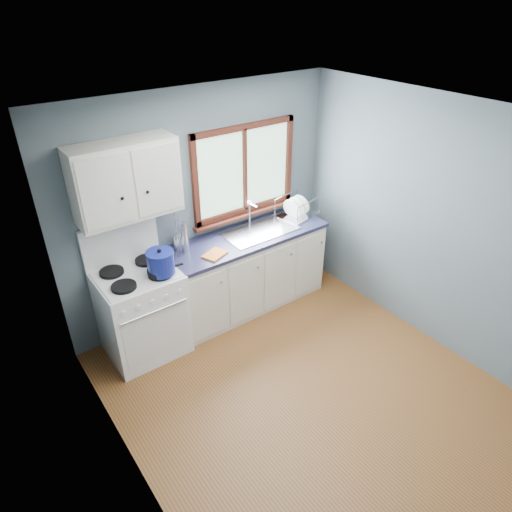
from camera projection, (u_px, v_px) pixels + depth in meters
floor at (308, 394)px, 4.28m from camera, size 3.20×3.60×0.02m
ceiling at (331, 124)px, 2.98m from camera, size 3.20×3.60×0.02m
wall_back at (202, 206)px, 4.88m from camera, size 3.20×0.02×2.50m
wall_left at (126, 370)px, 2.82m from camera, size 0.02×3.60×2.50m
wall_right at (439, 228)px, 4.45m from camera, size 0.02×3.60×2.50m
gas_range at (142, 310)px, 4.56m from camera, size 0.76×0.69×1.36m
base_cabinets at (247, 274)px, 5.27m from camera, size 1.85×0.60×0.88m
countertop at (247, 237)px, 5.02m from camera, size 1.89×0.64×0.04m
sink at (260, 236)px, 5.13m from camera, size 0.84×0.46×0.44m
window at (245, 177)px, 5.01m from camera, size 1.36×0.10×1.03m
upper_cabinets at (126, 181)px, 4.04m from camera, size 0.95×0.35×0.70m
skillet at (160, 271)px, 4.28m from camera, size 0.36×0.25×0.05m
stockpot at (161, 262)px, 4.24m from camera, size 0.31×0.31×0.26m
utensil_crock at (180, 242)px, 4.71m from camera, size 0.17×0.17×0.41m
thermos at (184, 237)px, 4.63m from camera, size 0.09×0.09×0.33m
soap_bottle at (186, 239)px, 4.71m from camera, size 0.10×0.10×0.22m
dish_towel at (215, 255)px, 4.64m from camera, size 0.28×0.24×0.02m
dish_rack at (297, 211)px, 5.41m from camera, size 0.53×0.45×0.24m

